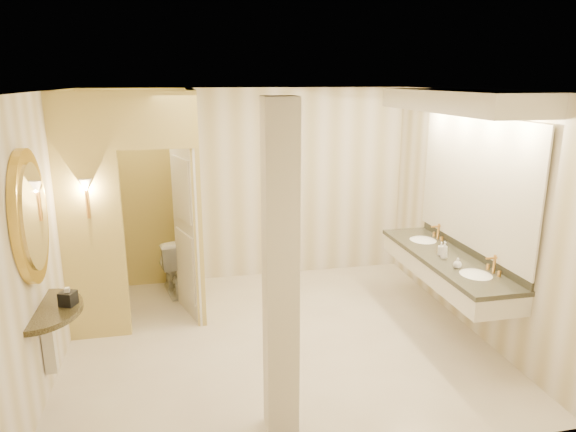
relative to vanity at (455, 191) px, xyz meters
name	(u,v)px	position (x,y,z in m)	size (l,w,h in m)	color
floor	(277,339)	(-1.98, 0.08, -1.63)	(4.50, 4.50, 0.00)	silver
ceiling	(276,91)	(-1.98, 0.08, 1.07)	(4.50, 4.50, 0.00)	white
wall_back	(250,186)	(-1.98, 2.08, -0.28)	(4.50, 0.02, 2.70)	beige
wall_front	(332,302)	(-1.98, -1.92, -0.28)	(4.50, 0.02, 2.70)	beige
wall_left	(47,237)	(-4.23, 0.08, -0.28)	(0.02, 4.00, 2.70)	beige
wall_right	(471,212)	(0.27, 0.08, -0.28)	(0.02, 4.00, 2.70)	beige
toilet_closet	(168,204)	(-3.10, 1.05, -0.24)	(1.50, 1.55, 2.70)	#DACD72
wall_sconce	(86,187)	(-3.90, 0.51, 0.10)	(0.14, 0.14, 0.42)	gold
vanity	(455,191)	(0.00, 0.00, 0.00)	(0.75, 2.39, 2.09)	beige
console_shelf	(35,259)	(-4.19, -0.52, -0.29)	(0.89, 0.89, 1.89)	black
pillar	(281,276)	(-2.23, -1.38, -0.28)	(0.25, 0.25, 2.70)	beige
tissue_box	(68,298)	(-3.97, -0.51, -0.69)	(0.13, 0.13, 0.13)	black
toilet	(175,264)	(-3.08, 1.69, -1.23)	(0.44, 0.78, 0.79)	white
soap_bottle_a	(441,248)	(-0.08, 0.04, -0.68)	(0.07, 0.07, 0.15)	beige
soap_bottle_b	(458,263)	(-0.12, -0.39, -0.70)	(0.09, 0.09, 0.11)	silver
soap_bottle_c	(444,250)	(-0.11, -0.08, -0.66)	(0.07, 0.08, 0.19)	#C6B28C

